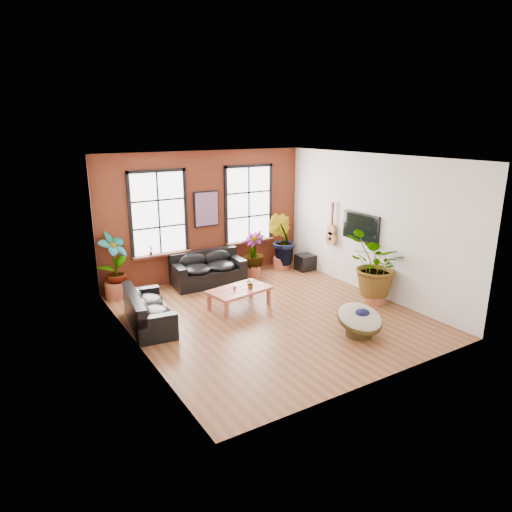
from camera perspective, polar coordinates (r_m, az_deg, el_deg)
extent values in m
cube|color=brown|center=(10.43, 1.74, -7.45)|extent=(6.00, 6.50, 0.02)
cube|color=white|center=(9.59, 1.92, 12.22)|extent=(6.00, 6.50, 0.02)
cube|color=#572114|center=(12.65, -6.34, 5.03)|extent=(6.00, 0.02, 3.50)
cube|color=silver|center=(7.47, 15.69, -3.31)|extent=(6.00, 0.02, 3.50)
cube|color=silver|center=(8.64, -15.11, -0.65)|extent=(0.02, 6.50, 3.50)
cube|color=silver|center=(11.75, 14.22, 3.78)|extent=(0.02, 6.50, 3.50)
cube|color=white|center=(12.06, -12.07, 5.19)|extent=(1.40, 0.02, 2.10)
cube|color=#3E1C11|center=(12.24, -11.66, 0.17)|extent=(1.60, 0.22, 0.06)
cube|color=white|center=(13.18, -0.91, 6.46)|extent=(1.40, 0.02, 2.10)
cube|color=#3E1C11|center=(13.35, -0.74, 1.84)|extent=(1.60, 0.22, 0.06)
cube|color=black|center=(12.36, -5.96, -2.58)|extent=(1.96, 1.05, 0.43)
cube|color=black|center=(12.55, -6.61, -0.24)|extent=(1.91, 0.36, 0.44)
cube|color=black|center=(12.00, -9.71, -1.67)|extent=(0.29, 0.94, 0.23)
cube|color=black|center=(12.58, -2.47, -0.61)|extent=(0.29, 0.94, 0.23)
ellipsoid|color=black|center=(12.11, -7.50, -1.66)|extent=(0.85, 0.83, 0.25)
ellipsoid|color=black|center=(12.31, -7.95, -0.61)|extent=(0.81, 0.30, 0.42)
ellipsoid|color=black|center=(12.36, -4.35, -1.19)|extent=(0.85, 0.83, 0.25)
ellipsoid|color=black|center=(12.55, -4.85, -0.18)|extent=(0.81, 0.30, 0.42)
cube|color=black|center=(10.11, -13.16, -7.48)|extent=(1.05, 1.99, 0.37)
cube|color=black|center=(9.93, -15.01, -5.72)|extent=(0.45, 1.91, 0.38)
cube|color=black|center=(9.23, -12.25, -7.86)|extent=(0.82, 0.30, 0.19)
cube|color=black|center=(10.79, -14.13, -4.40)|extent=(0.82, 0.30, 0.19)
ellipsoid|color=black|center=(9.68, -12.56, -6.99)|extent=(0.78, 0.91, 0.21)
ellipsoid|color=black|center=(9.59, -13.96, -6.41)|extent=(0.32, 0.85, 0.37)
ellipsoid|color=black|center=(10.37, -13.41, -5.45)|extent=(0.78, 0.91, 0.21)
ellipsoid|color=black|center=(10.29, -14.72, -4.90)|extent=(0.32, 0.85, 0.37)
cube|color=#A74F3C|center=(10.71, -2.10, -4.27)|extent=(1.55, 1.05, 0.06)
cube|color=#3E1C11|center=(10.60, -1.63, -4.30)|extent=(1.42, 0.25, 0.00)
cube|color=#3E1C11|center=(10.80, -2.56, -3.92)|extent=(1.42, 0.25, 0.00)
cube|color=#A74F3C|center=(10.19, -3.70, -6.78)|extent=(0.08, 0.08, 0.40)
cube|color=#A74F3C|center=(10.95, 1.59, -5.09)|extent=(0.08, 0.08, 0.40)
cube|color=#A74F3C|center=(10.68, -5.86, -5.73)|extent=(0.08, 0.08, 0.40)
cube|color=#A74F3C|center=(11.41, -0.65, -4.19)|extent=(0.08, 0.08, 0.40)
cylinder|color=#D7355B|center=(10.66, -2.70, -3.93)|extent=(0.09, 0.09, 0.09)
cylinder|color=#372C13|center=(9.66, 12.74, -9.12)|extent=(0.58, 0.58, 0.21)
torus|color=#372C13|center=(9.55, 12.84, -7.77)|extent=(1.00, 1.00, 0.42)
ellipsoid|color=beige|center=(9.53, 12.86, -7.48)|extent=(0.97, 1.02, 0.57)
ellipsoid|color=#121238|center=(9.46, 13.07, -6.97)|extent=(0.38, 0.31, 0.16)
cube|color=black|center=(12.55, -6.23, 5.87)|extent=(0.74, 0.04, 0.98)
cube|color=#0C7F8C|center=(12.52, -6.17, 5.85)|extent=(0.66, 0.02, 0.90)
cube|color=black|center=(11.94, 12.96, 3.56)|extent=(0.06, 1.25, 0.72)
cube|color=black|center=(11.91, 12.84, 3.54)|extent=(0.01, 1.15, 0.62)
cylinder|color=#B27F4C|center=(12.77, 9.38, 2.16)|extent=(0.09, 0.38, 0.38)
cylinder|color=#B27F4C|center=(12.71, 9.43, 3.26)|extent=(0.09, 0.30, 0.30)
cylinder|color=black|center=(12.76, 9.37, 2.16)|extent=(0.09, 0.11, 0.11)
cube|color=#3E1C11|center=(12.64, 9.51, 4.89)|extent=(0.04, 0.05, 0.55)
cube|color=#3E1C11|center=(12.58, 9.58, 6.32)|extent=(0.06, 0.06, 0.14)
cube|color=black|center=(13.61, 6.25, -0.77)|extent=(0.56, 0.47, 0.46)
cylinder|color=#A25035|center=(11.92, -17.07, -4.04)|extent=(0.63, 0.63, 0.39)
cylinder|color=#A25035|center=(13.66, 3.20, -0.86)|extent=(0.65, 0.65, 0.36)
cylinder|color=#A25035|center=(11.44, 14.55, -4.69)|extent=(0.70, 0.70, 0.40)
cylinder|color=#A25035|center=(12.99, -0.31, -1.84)|extent=(0.45, 0.45, 0.32)
imported|color=#184211|center=(11.70, -17.26, -0.75)|extent=(0.97, 0.87, 1.53)
imported|color=#184211|center=(13.48, 3.22, 2.05)|extent=(0.99, 1.04, 1.48)
imported|color=#184211|center=(11.18, 14.75, -1.15)|extent=(1.74, 1.63, 1.57)
imported|color=#184211|center=(12.87, -0.33, 0.48)|extent=(0.87, 0.87, 1.11)
imported|color=#184211|center=(10.67, -0.69, -3.45)|extent=(0.25, 0.23, 0.25)
imported|color=#184211|center=(12.10, -13.04, 0.72)|extent=(0.17, 0.17, 0.27)
imported|color=#184211|center=(13.49, 0.54, 2.71)|extent=(0.19, 0.19, 0.27)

